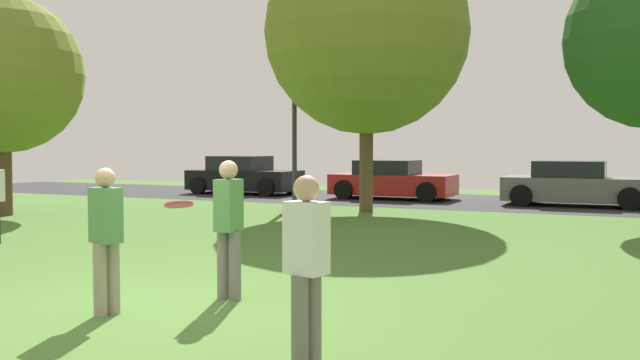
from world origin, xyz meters
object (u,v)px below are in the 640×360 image
object	(u,v)px
oak_tree_center	(2,74)
street_lamp_post	(294,130)
parked_car_grey	(575,185)
person_thrower	(306,264)
parked_car_red	(392,181)
oak_tree_left	(367,32)
frisbee_disc	(179,205)
person_bystander	(229,223)
parked_car_black	(244,176)
person_catcher	(106,235)

from	to	relation	value
oak_tree_center	street_lamp_post	size ratio (longest dim) A/B	1.25
oak_tree_center	parked_car_grey	world-z (taller)	oak_tree_center
oak_tree_center	parked_car_grey	bearing A→B (deg)	34.96
person_thrower	street_lamp_post	distance (m)	15.04
parked_car_red	parked_car_grey	bearing A→B (deg)	-2.74
oak_tree_left	frisbee_disc	xyz separation A→B (m)	(2.81, -12.14, -3.57)
oak_tree_left	parked_car_red	distance (m)	6.24
person_bystander	parked_car_black	distance (m)	17.73
frisbee_disc	parked_car_black	bearing A→B (deg)	119.42
oak_tree_left	frisbee_disc	size ratio (longest dim) A/B	19.83
person_catcher	parked_car_red	bearing A→B (deg)	113.35
person_catcher	parked_car_black	bearing A→B (deg)	131.49
oak_tree_left	street_lamp_post	xyz separation A→B (m)	(-2.55, 0.75, -2.55)
frisbee_disc	parked_car_grey	distance (m)	16.55
person_thrower	person_bystander	xyz separation A→B (m)	(-1.92, 1.88, 0.04)
parked_car_grey	street_lamp_post	xyz separation A→B (m)	(-7.51, -3.50, 1.63)
oak_tree_left	person_thrower	distance (m)	13.85
parked_car_red	parked_car_grey	world-z (taller)	parked_car_grey
person_catcher	street_lamp_post	world-z (taller)	street_lamp_post
person_thrower	person_catcher	xyz separation A→B (m)	(-2.70, 0.71, 0.00)
parked_car_black	parked_car_red	xyz separation A→B (m)	(5.80, -0.06, -0.04)
oak_tree_left	person_bystander	distance (m)	11.61
person_catcher	street_lamp_post	distance (m)	13.34
oak_tree_left	person_thrower	world-z (taller)	oak_tree_left
oak_tree_left	person_bystander	bearing A→B (deg)	-77.23
oak_tree_center	parked_car_red	size ratio (longest dim) A/B	1.39
oak_tree_left	person_thrower	xyz separation A→B (m)	(4.34, -12.54, -3.95)
oak_tree_center	oak_tree_left	bearing A→B (deg)	31.00
oak_tree_center	parked_car_red	xyz separation A→B (m)	(7.19, 9.35, -2.99)
person_catcher	parked_car_grey	distance (m)	16.43
oak_tree_left	person_bystander	size ratio (longest dim) A/B	4.66
person_thrower	frisbee_disc	size ratio (longest dim) A/B	4.10
parked_car_red	parked_car_grey	distance (m)	5.80
oak_tree_center	parked_car_black	size ratio (longest dim) A/B	1.38
frisbee_disc	parked_car_red	world-z (taller)	parked_car_red
person_thrower	oak_tree_left	bearing A→B (deg)	-56.16
parked_car_red	street_lamp_post	xyz separation A→B (m)	(-1.72, -3.78, 1.65)
oak_tree_left	parked_car_red	world-z (taller)	oak_tree_left
parked_car_black	parked_car_red	bearing A→B (deg)	-0.56
oak_tree_left	parked_car_red	bearing A→B (deg)	100.41
parked_car_black	street_lamp_post	bearing A→B (deg)	-43.28
oak_tree_center	person_thrower	bearing A→B (deg)	-32.01
frisbee_disc	parked_car_grey	size ratio (longest dim) A/B	0.09
oak_tree_center	parked_car_black	xyz separation A→B (m)	(1.39, 9.41, -2.95)
street_lamp_post	parked_car_grey	bearing A→B (deg)	24.99
person_bystander	parked_car_black	xyz separation A→B (m)	(-9.05, 15.25, -0.25)
street_lamp_post	frisbee_disc	bearing A→B (deg)	-67.42
person_thrower	parked_car_black	distance (m)	20.34
parked_car_black	street_lamp_post	size ratio (longest dim) A/B	0.90
oak_tree_left	parked_car_grey	size ratio (longest dim) A/B	1.82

